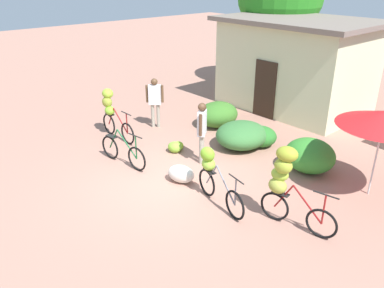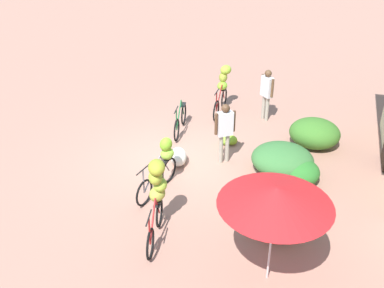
{
  "view_description": "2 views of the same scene",
  "coord_description": "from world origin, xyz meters",
  "px_view_note": "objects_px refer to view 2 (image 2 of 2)",
  "views": [
    {
      "loc": [
        6.69,
        -5.11,
        4.83
      ],
      "look_at": [
        -0.15,
        0.88,
        0.73
      ],
      "focal_mm": 36.21,
      "sensor_mm": 36.0,
      "label": 1
    },
    {
      "loc": [
        9.86,
        3.75,
        6.39
      ],
      "look_at": [
        1.2,
        0.95,
        1.27
      ],
      "focal_mm": 42.17,
      "sensor_mm": 36.0,
      "label": 2
    }
  ],
  "objects_px": {
    "person_vendor": "(225,127)",
    "bicycle_leftmost": "(223,86)",
    "person_bystander": "(267,90)",
    "market_umbrella": "(276,196)",
    "bicycle_near_pile": "(180,121)",
    "banana_pile_on_ground": "(229,140)",
    "bicycle_by_shop": "(157,191)",
    "bicycle_center_loaded": "(163,162)",
    "produce_sack": "(178,157)"
  },
  "relations": [
    {
      "from": "bicycle_by_shop",
      "to": "produce_sack",
      "type": "bearing_deg",
      "value": -169.67
    },
    {
      "from": "bicycle_leftmost",
      "to": "person_vendor",
      "type": "xyz_separation_m",
      "value": [
        3.19,
        0.88,
        0.17
      ]
    },
    {
      "from": "person_vendor",
      "to": "bicycle_near_pile",
      "type": "bearing_deg",
      "value": -127.3
    },
    {
      "from": "bicycle_by_shop",
      "to": "bicycle_center_loaded",
      "type": "bearing_deg",
      "value": -162.68
    },
    {
      "from": "bicycle_center_loaded",
      "to": "person_vendor",
      "type": "xyz_separation_m",
      "value": [
        -1.6,
        1.13,
        0.33
      ]
    },
    {
      "from": "bicycle_near_pile",
      "to": "produce_sack",
      "type": "distance_m",
      "value": 1.86
    },
    {
      "from": "banana_pile_on_ground",
      "to": "bicycle_by_shop",
      "type": "bearing_deg",
      "value": -7.3
    },
    {
      "from": "bicycle_by_shop",
      "to": "person_bystander",
      "type": "height_order",
      "value": "bicycle_by_shop"
    },
    {
      "from": "person_vendor",
      "to": "bicycle_leftmost",
      "type": "bearing_deg",
      "value": -164.59
    },
    {
      "from": "bicycle_near_pile",
      "to": "person_vendor",
      "type": "bearing_deg",
      "value": 52.7
    },
    {
      "from": "bicycle_center_loaded",
      "to": "person_vendor",
      "type": "relative_size",
      "value": 1.02
    },
    {
      "from": "market_umbrella",
      "to": "banana_pile_on_ground",
      "type": "xyz_separation_m",
      "value": [
        -4.81,
        -1.94,
        -1.75
      ]
    },
    {
      "from": "bicycle_near_pile",
      "to": "bicycle_center_loaded",
      "type": "bearing_deg",
      "value": 11.03
    },
    {
      "from": "bicycle_near_pile",
      "to": "bicycle_center_loaded",
      "type": "xyz_separation_m",
      "value": [
        2.88,
        0.56,
        0.34
      ]
    },
    {
      "from": "bicycle_near_pile",
      "to": "person_vendor",
      "type": "height_order",
      "value": "person_vendor"
    },
    {
      "from": "market_umbrella",
      "to": "bicycle_by_shop",
      "type": "relative_size",
      "value": 1.2
    },
    {
      "from": "bicycle_near_pile",
      "to": "bicycle_center_loaded",
      "type": "distance_m",
      "value": 2.96
    },
    {
      "from": "produce_sack",
      "to": "bicycle_by_shop",
      "type": "bearing_deg",
      "value": 10.33
    },
    {
      "from": "market_umbrella",
      "to": "bicycle_leftmost",
      "type": "height_order",
      "value": "market_umbrella"
    },
    {
      "from": "bicycle_near_pile",
      "to": "bicycle_by_shop",
      "type": "xyz_separation_m",
      "value": [
        4.45,
        1.05,
        0.65
      ]
    },
    {
      "from": "person_bystander",
      "to": "market_umbrella",
      "type": "bearing_deg",
      "value": 10.38
    },
    {
      "from": "bicycle_center_loaded",
      "to": "person_bystander",
      "type": "height_order",
      "value": "person_bystander"
    },
    {
      "from": "bicycle_by_shop",
      "to": "produce_sack",
      "type": "distance_m",
      "value": 2.84
    },
    {
      "from": "bicycle_by_shop",
      "to": "person_bystander",
      "type": "relative_size",
      "value": 1.04
    },
    {
      "from": "bicycle_near_pile",
      "to": "person_bystander",
      "type": "height_order",
      "value": "person_bystander"
    },
    {
      "from": "market_umbrella",
      "to": "banana_pile_on_ground",
      "type": "relative_size",
      "value": 3.72
    },
    {
      "from": "bicycle_center_loaded",
      "to": "bicycle_near_pile",
      "type": "bearing_deg",
      "value": -168.97
    },
    {
      "from": "bicycle_near_pile",
      "to": "person_bystander",
      "type": "xyz_separation_m",
      "value": [
        -1.64,
        2.28,
        0.65
      ]
    },
    {
      "from": "banana_pile_on_ground",
      "to": "person_bystander",
      "type": "xyz_separation_m",
      "value": [
        -1.93,
        0.7,
        0.88
      ]
    },
    {
      "from": "bicycle_leftmost",
      "to": "person_bystander",
      "type": "distance_m",
      "value": 1.51
    },
    {
      "from": "bicycle_by_shop",
      "to": "person_vendor",
      "type": "bearing_deg",
      "value": 168.62
    },
    {
      "from": "market_umbrella",
      "to": "person_bystander",
      "type": "distance_m",
      "value": 6.91
    },
    {
      "from": "produce_sack",
      "to": "person_vendor",
      "type": "height_order",
      "value": "person_vendor"
    },
    {
      "from": "bicycle_by_shop",
      "to": "banana_pile_on_ground",
      "type": "bearing_deg",
      "value": 172.7
    },
    {
      "from": "bicycle_leftmost",
      "to": "bicycle_by_shop",
      "type": "relative_size",
      "value": 1.01
    },
    {
      "from": "bicycle_near_pile",
      "to": "banana_pile_on_ground",
      "type": "relative_size",
      "value": 3.15
    },
    {
      "from": "banana_pile_on_ground",
      "to": "person_vendor",
      "type": "bearing_deg",
      "value": 6.02
    },
    {
      "from": "bicycle_center_loaded",
      "to": "person_bystander",
      "type": "bearing_deg",
      "value": 159.14
    },
    {
      "from": "market_umbrella",
      "to": "bicycle_by_shop",
      "type": "height_order",
      "value": "market_umbrella"
    },
    {
      "from": "bicycle_by_shop",
      "to": "person_vendor",
      "type": "relative_size",
      "value": 1.02
    },
    {
      "from": "bicycle_leftmost",
      "to": "person_bystander",
      "type": "xyz_separation_m",
      "value": [
        0.27,
        1.47,
        0.14
      ]
    },
    {
      "from": "bicycle_leftmost",
      "to": "bicycle_by_shop",
      "type": "distance_m",
      "value": 6.36
    },
    {
      "from": "person_bystander",
      "to": "person_vendor",
      "type": "bearing_deg",
      "value": -11.54
    },
    {
      "from": "bicycle_leftmost",
      "to": "produce_sack",
      "type": "relative_size",
      "value": 2.49
    },
    {
      "from": "bicycle_leftmost",
      "to": "bicycle_center_loaded",
      "type": "relative_size",
      "value": 1.01
    },
    {
      "from": "market_umbrella",
      "to": "banana_pile_on_ground",
      "type": "distance_m",
      "value": 5.48
    },
    {
      "from": "banana_pile_on_ground",
      "to": "person_bystander",
      "type": "distance_m",
      "value": 2.23
    },
    {
      "from": "market_umbrella",
      "to": "person_vendor",
      "type": "relative_size",
      "value": 1.22
    },
    {
      "from": "bicycle_near_pile",
      "to": "bicycle_by_shop",
      "type": "height_order",
      "value": "bicycle_by_shop"
    },
    {
      "from": "market_umbrella",
      "to": "person_vendor",
      "type": "height_order",
      "value": "market_umbrella"
    }
  ]
}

